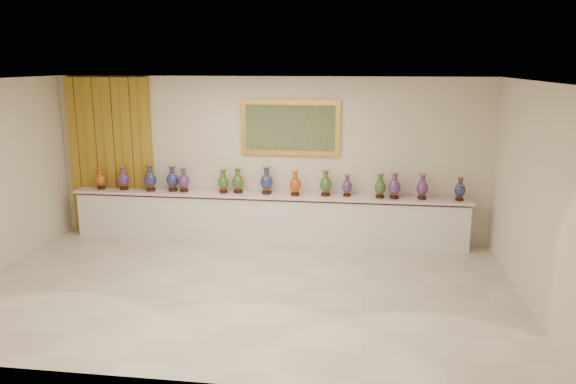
{
  "coord_description": "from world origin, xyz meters",
  "views": [
    {
      "loc": [
        1.74,
        -7.55,
        3.24
      ],
      "look_at": [
        0.47,
        1.7,
        1.08
      ],
      "focal_mm": 35.0,
      "sensor_mm": 36.0,
      "label": 1
    }
  ],
  "objects_px": {
    "counter": "(267,218)",
    "vase_2": "(150,179)",
    "vase_1": "(124,179)",
    "vase_0": "(101,179)"
  },
  "relations": [
    {
      "from": "vase_0",
      "to": "vase_1",
      "type": "height_order",
      "value": "vase_1"
    },
    {
      "from": "vase_0",
      "to": "vase_2",
      "type": "xyz_separation_m",
      "value": [
        0.99,
        -0.02,
        0.03
      ]
    },
    {
      "from": "vase_0",
      "to": "vase_1",
      "type": "xyz_separation_m",
      "value": [
        0.45,
        0.02,
        0.01
      ]
    },
    {
      "from": "vase_1",
      "to": "vase_2",
      "type": "relative_size",
      "value": 0.9
    },
    {
      "from": "counter",
      "to": "vase_1",
      "type": "xyz_separation_m",
      "value": [
        -2.73,
        -0.01,
        0.66
      ]
    },
    {
      "from": "counter",
      "to": "vase_2",
      "type": "xyz_separation_m",
      "value": [
        -2.19,
        -0.05,
        0.68
      ]
    },
    {
      "from": "counter",
      "to": "vase_2",
      "type": "distance_m",
      "value": 2.3
    },
    {
      "from": "counter",
      "to": "vase_1",
      "type": "distance_m",
      "value": 2.81
    },
    {
      "from": "vase_1",
      "to": "vase_0",
      "type": "bearing_deg",
      "value": -177.24
    },
    {
      "from": "vase_0",
      "to": "counter",
      "type": "bearing_deg",
      "value": 0.61
    }
  ]
}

